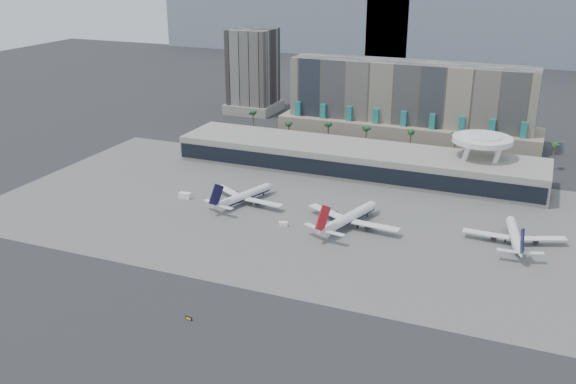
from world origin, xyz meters
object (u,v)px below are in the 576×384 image
at_px(airliner_left, 245,196).
at_px(airliner_right, 515,235).
at_px(taxiway_sign, 189,318).
at_px(service_vehicle_b, 283,224).
at_px(service_vehicle_a, 185,196).
at_px(airliner_centre, 350,218).

bearing_deg(airliner_left, airliner_right, 19.08).
bearing_deg(taxiway_sign, service_vehicle_b, 95.18).
xyz_separation_m(service_vehicle_a, taxiway_sign, (49.89, -81.38, -0.73)).
xyz_separation_m(airliner_left, service_vehicle_b, (23.67, -15.70, -2.39)).
relative_size(service_vehicle_b, taxiway_sign, 1.50).
relative_size(service_vehicle_a, taxiway_sign, 2.27).
distance_m(airliner_centre, airliner_right, 58.86).
height_order(service_vehicle_b, taxiway_sign, service_vehicle_b).
height_order(airliner_right, service_vehicle_b, airliner_right).
distance_m(airliner_centre, service_vehicle_b, 25.05).
xyz_separation_m(airliner_left, airliner_right, (105.09, 1.27, -0.04)).
bearing_deg(airliner_centre, airliner_right, 24.01).
relative_size(airliner_centre, service_vehicle_a, 7.97).
height_order(airliner_left, taxiway_sign, airliner_left).
xyz_separation_m(airliner_centre, airliner_right, (58.37, 7.57, -0.38)).
bearing_deg(airliner_right, taxiway_sign, -143.18).
bearing_deg(service_vehicle_b, airliner_centre, 0.16).
height_order(airliner_left, airliner_centre, airliner_centre).
relative_size(airliner_right, taxiway_sign, 16.50).
height_order(airliner_left, service_vehicle_b, airliner_left).
xyz_separation_m(airliner_left, service_vehicle_a, (-25.53, -4.58, -2.02)).
bearing_deg(service_vehicle_a, airliner_centre, -2.23).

